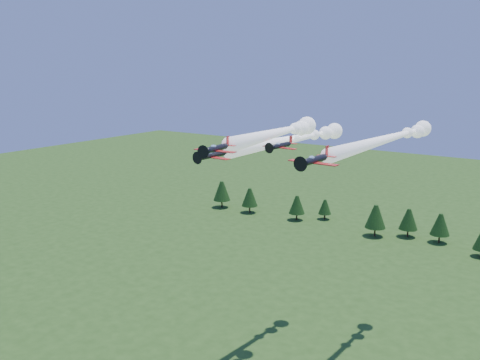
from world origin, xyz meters
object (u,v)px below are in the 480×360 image
Objects in this scene: plane_slot at (280,146)px; plane_lead at (282,132)px; plane_left at (297,138)px; plane_right at (391,138)px.

plane_lead is at bearing 122.47° from plane_slot.
plane_lead is 0.85× the size of plane_left.
plane_lead reaches higher than plane_left.
plane_lead is 0.71× the size of plane_right.
plane_lead is 5.80× the size of plane_slot.
plane_left is 0.84× the size of plane_right.
plane_slot is (-10.73, -25.63, 0.69)m from plane_right.
plane_right is (14.70, 18.32, -2.09)m from plane_lead.
plane_lead is at bearing -126.46° from plane_right.
plane_lead reaches higher than plane_right.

